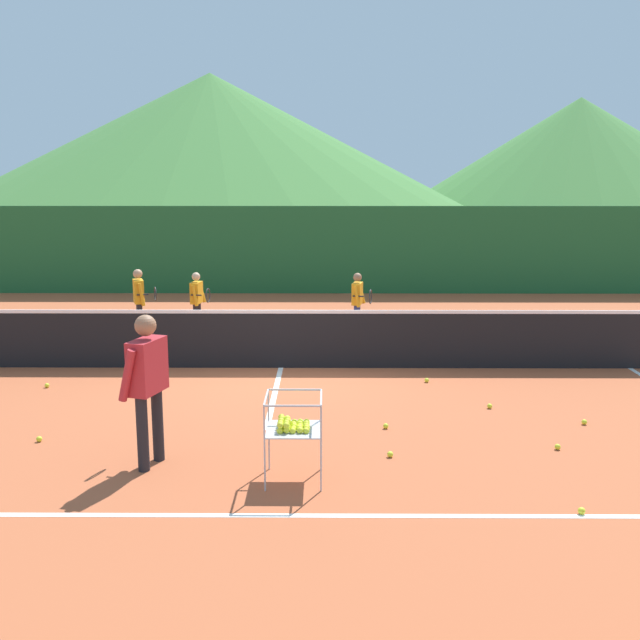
% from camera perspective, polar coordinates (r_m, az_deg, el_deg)
% --- Properties ---
extents(ground_plane, '(120.00, 120.00, 0.00)m').
position_cam_1_polar(ground_plane, '(12.10, -3.09, -3.76)').
color(ground_plane, '#B25633').
extents(line_baseline_near, '(11.56, 0.08, 0.01)m').
position_cam_1_polar(line_baseline_near, '(7.03, -5.80, -14.98)').
color(line_baseline_near, white).
rests_on(line_baseline_near, ground).
extents(line_baseline_far, '(11.56, 0.08, 0.01)m').
position_cam_1_polar(line_baseline_far, '(16.55, -2.15, 0.28)').
color(line_baseline_far, white).
rests_on(line_baseline_far, ground).
extents(line_sideline_east, '(0.08, 9.97, 0.01)m').
position_cam_1_polar(line_sideline_east, '(13.09, 23.11, -3.49)').
color(line_sideline_east, white).
rests_on(line_sideline_east, ground).
extents(line_service_center, '(0.08, 6.11, 0.01)m').
position_cam_1_polar(line_service_center, '(12.10, -3.09, -3.74)').
color(line_service_center, white).
rests_on(line_service_center, ground).
extents(tennis_net, '(12.21, 0.08, 1.05)m').
position_cam_1_polar(tennis_net, '(11.98, -3.11, -1.44)').
color(tennis_net, '#333338').
rests_on(tennis_net, ground).
extents(instructor, '(0.45, 0.83, 1.67)m').
position_cam_1_polar(instructor, '(8.01, -13.38, -4.30)').
color(instructor, black).
rests_on(instructor, ground).
extents(student_0, '(0.57, 0.55, 1.33)m').
position_cam_1_polar(student_0, '(14.85, -13.96, 1.85)').
color(student_0, black).
rests_on(student_0, ground).
extents(student_1, '(0.41, 0.64, 1.24)m').
position_cam_1_polar(student_1, '(14.88, -9.60, 1.82)').
color(student_1, black).
rests_on(student_1, ground).
extents(student_2, '(0.41, 0.66, 1.25)m').
position_cam_1_polar(student_2, '(14.53, 2.99, 1.76)').
color(student_2, navy).
rests_on(student_2, ground).
extents(ball_cart, '(0.58, 0.58, 0.90)m').
position_cam_1_polar(ball_cart, '(7.53, -2.20, -8.28)').
color(ball_cart, '#B7B7BC').
rests_on(ball_cart, ground).
extents(tennis_ball_0, '(0.07, 0.07, 0.07)m').
position_cam_1_polar(tennis_ball_0, '(8.35, 5.52, -10.43)').
color(tennis_ball_0, yellow).
rests_on(tennis_ball_0, ground).
extents(tennis_ball_1, '(0.07, 0.07, 0.07)m').
position_cam_1_polar(tennis_ball_1, '(8.96, 18.12, -9.42)').
color(tennis_ball_1, yellow).
rests_on(tennis_ball_1, ground).
extents(tennis_ball_2, '(0.07, 0.07, 0.07)m').
position_cam_1_polar(tennis_ball_2, '(10.24, 13.15, -6.58)').
color(tennis_ball_2, yellow).
rests_on(tennis_ball_2, ground).
extents(tennis_ball_4, '(0.07, 0.07, 0.07)m').
position_cam_1_polar(tennis_ball_4, '(9.24, 5.18, -8.27)').
color(tennis_ball_4, yellow).
rests_on(tennis_ball_4, ground).
extents(tennis_ball_5, '(0.07, 0.07, 0.07)m').
position_cam_1_polar(tennis_ball_5, '(7.42, 19.80, -13.89)').
color(tennis_ball_5, yellow).
rests_on(tennis_ball_5, ground).
extents(tennis_ball_6, '(0.07, 0.07, 0.07)m').
position_cam_1_polar(tennis_ball_6, '(9.38, -21.14, -8.69)').
color(tennis_ball_6, yellow).
rests_on(tennis_ball_6, ground).
extents(tennis_ball_7, '(0.07, 0.07, 0.07)m').
position_cam_1_polar(tennis_ball_7, '(11.34, 8.36, -4.69)').
color(tennis_ball_7, yellow).
rests_on(tennis_ball_7, ground).
extents(tennis_ball_8, '(0.07, 0.07, 0.07)m').
position_cam_1_polar(tennis_ball_8, '(11.69, -20.60, -4.82)').
color(tennis_ball_8, yellow).
rests_on(tennis_ball_8, ground).
extents(tennis_ball_9, '(0.07, 0.07, 0.07)m').
position_cam_1_polar(tennis_ball_9, '(9.94, 19.99, -7.52)').
color(tennis_ball_9, yellow).
rests_on(tennis_ball_9, ground).
extents(windscreen_fence, '(25.43, 0.08, 2.37)m').
position_cam_1_polar(windscreen_fence, '(19.82, -1.74, 5.50)').
color(windscreen_fence, '#1E5B2D').
rests_on(windscreen_fence, ground).
extents(hill_0, '(56.84, 56.84, 14.49)m').
position_cam_1_polar(hill_0, '(84.02, -8.50, 13.70)').
color(hill_0, '#427A38').
rests_on(hill_0, ground).
extents(hill_1, '(42.53, 42.53, 13.08)m').
position_cam_1_polar(hill_1, '(99.27, 19.55, 12.36)').
color(hill_1, '#427A38').
rests_on(hill_1, ground).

